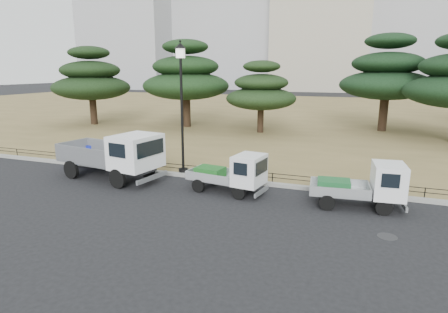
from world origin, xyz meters
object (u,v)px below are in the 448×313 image
at_px(truck_large, 114,154).
at_px(truck_kei_front, 232,173).
at_px(street_lamp, 181,87).
at_px(truck_kei_rear, 364,185).
at_px(tarp_pile, 91,155).

distance_m(truck_large, truck_kei_front, 5.72).
height_order(truck_large, street_lamp, street_lamp).
distance_m(truck_kei_front, street_lamp, 4.91).
height_order(truck_kei_rear, street_lamp, street_lamp).
height_order(truck_large, truck_kei_rear, truck_large).
relative_size(truck_large, street_lamp, 0.88).
bearing_deg(truck_kei_rear, truck_large, 174.86).
xyz_separation_m(truck_kei_rear, tarp_pile, (-13.60, 1.66, -0.29)).
height_order(truck_kei_front, truck_kei_rear, truck_kei_rear).
distance_m(truck_kei_rear, tarp_pile, 13.70).
bearing_deg(tarp_pile, street_lamp, 0.42).
height_order(truck_kei_front, tarp_pile, truck_kei_front).
bearing_deg(tarp_pile, truck_kei_front, -11.45).
xyz_separation_m(truck_large, truck_kei_front, (5.71, 0.03, -0.39)).
xyz_separation_m(truck_kei_front, street_lamp, (-3.10, 1.76, 3.38)).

